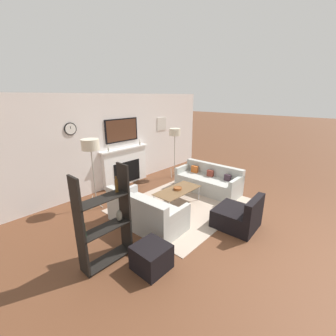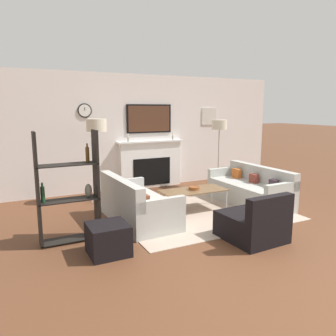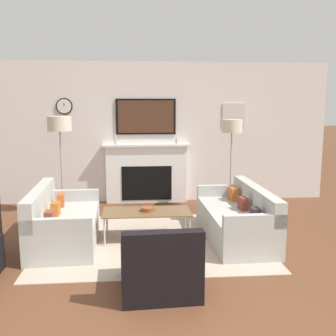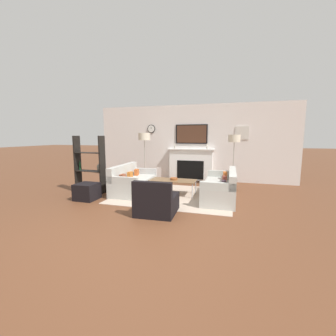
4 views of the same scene
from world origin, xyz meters
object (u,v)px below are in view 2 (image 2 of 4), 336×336
(couch_left, at_px, (137,206))
(armchair, at_px, (253,224))
(floor_lamp_left, at_px, (96,126))
(shelf_unit, at_px, (69,190))
(decorative_bowl, at_px, (194,188))
(ottoman, at_px, (108,239))
(couch_right, at_px, (250,190))
(coffee_table, at_px, (193,191))
(floor_lamp_right, at_px, (219,126))

(couch_left, bearing_deg, armchair, -49.91)
(floor_lamp_left, distance_m, shelf_unit, 2.19)
(armchair, height_order, decorative_bowl, armchair)
(shelf_unit, xyz_separation_m, ottoman, (0.36, -0.67, -0.55))
(couch_right, height_order, decorative_bowl, couch_right)
(couch_right, height_order, shelf_unit, shelf_unit)
(couch_right, relative_size, coffee_table, 1.48)
(decorative_bowl, xyz_separation_m, ottoman, (-1.98, -1.10, -0.24))
(coffee_table, xyz_separation_m, floor_lamp_left, (-1.42, 1.42, 1.17))
(coffee_table, height_order, floor_lamp_right, floor_lamp_right)
(armchair, bearing_deg, couch_left, 130.09)
(decorative_bowl, relative_size, ottoman, 0.41)
(decorative_bowl, height_order, floor_lamp_right, floor_lamp_right)
(couch_right, distance_m, armchair, 1.91)
(floor_lamp_right, bearing_deg, armchair, -116.15)
(floor_lamp_right, xyz_separation_m, ottoman, (-3.51, -2.51, -1.29))
(couch_left, bearing_deg, floor_lamp_left, 99.58)
(floor_lamp_left, xyz_separation_m, floor_lamp_right, (2.97, 0.00, -0.06))
(decorative_bowl, bearing_deg, couch_left, -174.82)
(coffee_table, distance_m, decorative_bowl, 0.06)
(floor_lamp_right, relative_size, shelf_unit, 1.02)
(couch_left, height_order, armchair, couch_left)
(couch_right, relative_size, shelf_unit, 1.14)
(coffee_table, bearing_deg, ottoman, -150.91)
(couch_left, xyz_separation_m, ottoman, (-0.79, -1.00, -0.07))
(couch_right, xyz_separation_m, ottoman, (-3.25, -1.00, -0.07))
(couch_right, bearing_deg, floor_lamp_right, 80.10)
(ottoman, bearing_deg, couch_left, 51.48)
(couch_right, xyz_separation_m, floor_lamp_right, (0.26, 1.51, 1.22))
(decorative_bowl, distance_m, floor_lamp_left, 2.30)
(couch_right, xyz_separation_m, decorative_bowl, (-1.27, 0.10, 0.17))
(couch_left, relative_size, floor_lamp_right, 1.02)
(armchair, relative_size, coffee_table, 0.70)
(couch_left, distance_m, armchair, 1.94)
(couch_left, xyz_separation_m, couch_right, (2.46, 0.00, -0.00))
(armchair, bearing_deg, couch_right, 50.91)
(couch_left, relative_size, armchair, 1.92)
(couch_left, xyz_separation_m, floor_lamp_right, (2.72, 1.51, 1.21))
(shelf_unit, relative_size, ottoman, 3.13)
(couch_right, distance_m, coffee_table, 1.30)
(decorative_bowl, bearing_deg, couch_right, -4.69)
(ottoman, bearing_deg, couch_right, 17.10)
(couch_right, relative_size, floor_lamp_right, 1.12)
(coffee_table, height_order, decorative_bowl, decorative_bowl)
(floor_lamp_right, bearing_deg, shelf_unit, -154.60)
(couch_right, height_order, floor_lamp_left, floor_lamp_left)
(shelf_unit, bearing_deg, floor_lamp_right, 25.40)
(couch_right, bearing_deg, shelf_unit, -174.81)
(shelf_unit, bearing_deg, couch_left, 15.74)
(coffee_table, bearing_deg, shelf_unit, -169.77)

